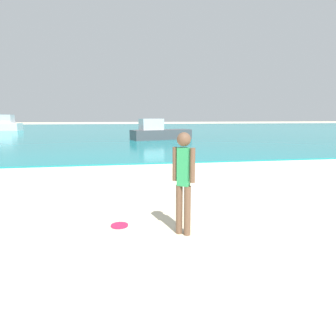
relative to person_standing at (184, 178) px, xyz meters
name	(u,v)px	position (x,y,z in m)	size (l,w,h in m)	color
water	(125,130)	(0.09, 36.72, -0.87)	(160.00, 60.00, 0.06)	teal
person_standing	(184,178)	(0.00, 0.00, 0.00)	(0.31, 0.25, 1.59)	brown
frisbee	(119,225)	(-0.98, 0.50, -0.89)	(0.29, 0.29, 0.03)	#E51E4C
boat_near	(159,132)	(2.19, 18.07, -0.29)	(4.91, 2.77, 1.59)	#4C4C51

